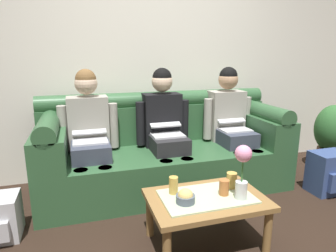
# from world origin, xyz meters

# --- Properties ---
(back_wall_patterned) EXTENTS (6.00, 0.12, 2.90)m
(back_wall_patterned) POSITION_xyz_m (0.00, 1.70, 1.45)
(back_wall_patterned) COLOR silver
(back_wall_patterned) RESTS_ON ground_plane
(couch) EXTENTS (2.45, 0.88, 0.96)m
(couch) POSITION_xyz_m (-0.00, 1.17, 0.37)
(couch) COLOR #2D5633
(couch) RESTS_ON ground_plane
(person_left) EXTENTS (0.56, 0.67, 1.22)m
(person_left) POSITION_xyz_m (-0.74, 1.17, 0.66)
(person_left) COLOR #383D4C
(person_left) RESTS_ON ground_plane
(person_middle) EXTENTS (0.56, 0.67, 1.22)m
(person_middle) POSITION_xyz_m (0.00, 1.17, 0.66)
(person_middle) COLOR #232326
(person_middle) RESTS_ON ground_plane
(person_right) EXTENTS (0.56, 0.67, 1.22)m
(person_right) POSITION_xyz_m (0.74, 1.17, 0.66)
(person_right) COLOR #383D4C
(person_right) RESTS_ON ground_plane
(coffee_table) EXTENTS (0.82, 0.55, 0.38)m
(coffee_table) POSITION_xyz_m (0.00, 0.12, 0.32)
(coffee_table) COLOR olive
(coffee_table) RESTS_ON ground_plane
(flower_vase) EXTENTS (0.12, 0.12, 0.38)m
(flower_vase) POSITION_xyz_m (0.21, 0.02, 0.62)
(flower_vase) COLOR silver
(flower_vase) RESTS_ON coffee_table
(snack_bowl) EXTENTS (0.13, 0.13, 0.11)m
(snack_bowl) POSITION_xyz_m (-0.18, 0.07, 0.42)
(snack_bowl) COLOR #4C5666
(snack_bowl) RESTS_ON coffee_table
(cup_near_left) EXTENTS (0.07, 0.07, 0.11)m
(cup_near_left) POSITION_xyz_m (0.12, 0.10, 0.44)
(cup_near_left) COLOR #B26633
(cup_near_left) RESTS_ON coffee_table
(cup_near_right) EXTENTS (0.07, 0.07, 0.12)m
(cup_near_right) POSITION_xyz_m (-0.21, 0.22, 0.45)
(cup_near_right) COLOR gold
(cup_near_right) RESTS_ON coffee_table
(cup_far_center) EXTENTS (0.08, 0.08, 0.12)m
(cup_far_center) POSITION_xyz_m (0.23, 0.19, 0.44)
(cup_far_center) COLOR gold
(cup_far_center) RESTS_ON coffee_table
(backpack_right) EXTENTS (0.35, 0.30, 0.42)m
(backpack_right) POSITION_xyz_m (1.51, 0.54, 0.21)
(backpack_right) COLOR #33477A
(backpack_right) RESTS_ON ground_plane
(potted_plant) EXTENTS (0.40, 0.40, 0.78)m
(potted_plant) POSITION_xyz_m (2.02, 1.04, 0.43)
(potted_plant) COLOR brown
(potted_plant) RESTS_ON ground_plane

